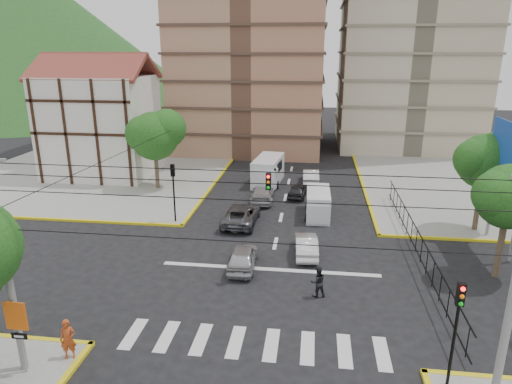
% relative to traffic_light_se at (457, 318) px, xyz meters
% --- Properties ---
extents(ground, '(160.00, 160.00, 0.00)m').
position_rel_traffic_light_se_xyz_m(ground, '(-7.80, 7.80, -3.11)').
color(ground, black).
rests_on(ground, ground).
extents(sidewalk_nw, '(26.00, 26.00, 0.15)m').
position_rel_traffic_light_se_xyz_m(sidewalk_nw, '(-27.80, 27.80, -3.04)').
color(sidewalk_nw, gray).
rests_on(sidewalk_nw, ground).
extents(sidewalk_ne, '(26.00, 26.00, 0.15)m').
position_rel_traffic_light_se_xyz_m(sidewalk_ne, '(12.20, 27.80, -3.04)').
color(sidewalk_ne, gray).
rests_on(sidewalk_ne, ground).
extents(crosswalk_stripes, '(12.00, 2.40, 0.01)m').
position_rel_traffic_light_se_xyz_m(crosswalk_stripes, '(-7.80, 1.80, -3.11)').
color(crosswalk_stripes, silver).
rests_on(crosswalk_stripes, ground).
extents(stop_line, '(13.00, 0.40, 0.01)m').
position_rel_traffic_light_se_xyz_m(stop_line, '(-7.80, 9.00, -3.11)').
color(stop_line, silver).
rests_on(stop_line, ground).
extents(tudor_building, '(10.80, 8.05, 12.23)m').
position_rel_traffic_light_se_xyz_m(tudor_building, '(-26.80, 27.80, 2.14)').
color(tudor_building, silver).
rests_on(tudor_building, ground).
extents(distant_hill, '(70.00, 70.00, 28.00)m').
position_rel_traffic_light_se_xyz_m(distant_hill, '(-62.80, 77.80, 10.89)').
color(distant_hill, '#1F501A').
rests_on(distant_hill, ground).
extents(park_fence, '(0.10, 22.50, 1.66)m').
position_rel_traffic_light_se_xyz_m(park_fence, '(1.20, 12.30, -3.11)').
color(park_fence, black).
rests_on(park_fence, ground).
extents(billboard, '(0.36, 6.20, 8.10)m').
position_rel_traffic_light_se_xyz_m(billboard, '(6.65, 13.80, 2.89)').
color(billboard, slate).
rests_on(billboard, ground).
extents(tree_park_a, '(4.41, 3.60, 6.83)m').
position_rel_traffic_light_se_xyz_m(tree_park_a, '(5.28, 9.81, 1.90)').
color(tree_park_a, '#473828').
rests_on(tree_park_a, ground).
extents(tree_park_c, '(4.65, 3.80, 7.25)m').
position_rel_traffic_light_se_xyz_m(tree_park_c, '(6.29, 16.81, 2.22)').
color(tree_park_c, '#473828').
rests_on(tree_park_c, ground).
extents(tree_tudor, '(5.39, 4.40, 7.43)m').
position_rel_traffic_light_se_xyz_m(tree_tudor, '(-19.70, 23.81, 2.11)').
color(tree_tudor, '#473828').
rests_on(tree_tudor, ground).
extents(traffic_light_se, '(0.28, 0.22, 4.40)m').
position_rel_traffic_light_se_xyz_m(traffic_light_se, '(0.00, 0.00, 0.00)').
color(traffic_light_se, black).
rests_on(traffic_light_se, ground).
extents(traffic_light_nw, '(0.28, 0.22, 4.40)m').
position_rel_traffic_light_se_xyz_m(traffic_light_nw, '(-15.60, 15.60, 0.00)').
color(traffic_light_nw, black).
rests_on(traffic_light_nw, ground).
extents(traffic_light_hanging, '(18.00, 9.12, 0.92)m').
position_rel_traffic_light_se_xyz_m(traffic_light_hanging, '(-7.80, 5.76, 2.79)').
color(traffic_light_hanging, black).
rests_on(traffic_light_hanging, ground).
extents(utility_pole_sw, '(1.40, 0.28, 9.00)m').
position_rel_traffic_light_se_xyz_m(utility_pole_sw, '(-16.80, -1.20, 1.65)').
color(utility_pole_sw, slate).
rests_on(utility_pole_sw, ground).
extents(district_sign, '(0.90, 0.12, 3.20)m').
position_rel_traffic_light_se_xyz_m(district_sign, '(-16.60, -1.44, -0.66)').
color(district_sign, slate).
rests_on(district_sign, ground).
extents(van_right_lane, '(1.93, 4.55, 2.04)m').
position_rel_traffic_light_se_xyz_m(van_right_lane, '(-4.98, 18.29, -2.12)').
color(van_right_lane, silver).
rests_on(van_right_lane, ground).
extents(van_left_lane, '(2.78, 5.82, 2.53)m').
position_rel_traffic_light_se_xyz_m(van_left_lane, '(-9.79, 26.78, -1.88)').
color(van_left_lane, silver).
rests_on(van_left_lane, ground).
extents(car_silver_front_left, '(1.77, 4.09, 1.38)m').
position_rel_traffic_light_se_xyz_m(car_silver_front_left, '(-9.43, 9.05, -2.42)').
color(car_silver_front_left, '#B4B5B9').
rests_on(car_silver_front_left, ground).
extents(car_white_front_right, '(1.62, 3.99, 1.29)m').
position_rel_traffic_light_se_xyz_m(car_white_front_right, '(-5.71, 11.34, -2.47)').
color(car_white_front_right, white).
rests_on(car_white_front_right, ground).
extents(car_grey_mid_left, '(2.52, 5.19, 1.42)m').
position_rel_traffic_light_se_xyz_m(car_grey_mid_left, '(-10.67, 16.12, -2.40)').
color(car_grey_mid_left, '#54565C').
rests_on(car_grey_mid_left, ground).
extents(car_silver_rear_left, '(2.16, 4.76, 1.35)m').
position_rel_traffic_light_se_xyz_m(car_silver_rear_left, '(-9.72, 21.51, -2.44)').
color(car_silver_rear_left, '#BCBBC1').
rests_on(car_silver_rear_left, ground).
extents(car_darkgrey_mid_right, '(1.90, 3.74, 1.22)m').
position_rel_traffic_light_se_xyz_m(car_darkgrey_mid_right, '(-6.72, 23.04, -2.50)').
color(car_darkgrey_mid_right, '#252527').
rests_on(car_darkgrey_mid_right, ground).
extents(car_white_rear_right, '(1.66, 4.37, 1.42)m').
position_rel_traffic_light_se_xyz_m(car_white_rear_right, '(-5.67, 27.49, -2.40)').
color(car_white_rear_right, silver).
rests_on(car_white_rear_right, ground).
extents(pedestrian_sw_corner, '(0.74, 0.58, 1.78)m').
position_rel_traffic_light_se_xyz_m(pedestrian_sw_corner, '(-15.30, -0.33, -2.07)').
color(pedestrian_sw_corner, '#B4461B').
rests_on(pedestrian_sw_corner, sidewalk_sw).
extents(pedestrian_crosswalk, '(0.99, 0.88, 1.70)m').
position_rel_traffic_light_se_xyz_m(pedestrian_crosswalk, '(-4.99, 6.24, -2.26)').
color(pedestrian_crosswalk, black).
rests_on(pedestrian_crosswalk, ground).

